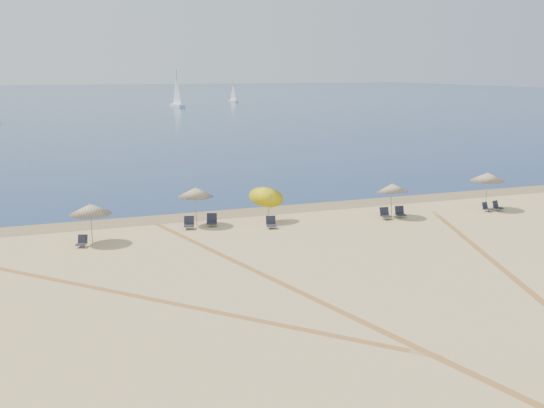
{
  "coord_description": "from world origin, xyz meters",
  "views": [
    {
      "loc": [
        -12.63,
        -14.44,
        9.15
      ],
      "look_at": [
        0.0,
        20.0,
        1.3
      ],
      "focal_mm": 41.29,
      "sensor_mm": 36.0,
      "label": 1
    }
  ],
  "objects": [
    {
      "name": "ground",
      "position": [
        0.0,
        0.0,
        0.0
      ],
      "size": [
        160.0,
        160.0,
        0.0
      ],
      "primitive_type": "plane",
      "color": "tan",
      "rests_on": "ground"
    },
    {
      "name": "ocean",
      "position": [
        0.0,
        225.0,
        0.01
      ],
      "size": [
        500.0,
        500.0,
        0.0
      ],
      "primitive_type": "plane",
      "color": "#0C2151",
      "rests_on": "ground"
    },
    {
      "name": "wet_sand",
      "position": [
        0.0,
        24.0,
        0.0
      ],
      "size": [
        500.0,
        500.0,
        0.0
      ],
      "primitive_type": "plane",
      "color": "olive",
      "rests_on": "ground"
    },
    {
      "name": "umbrella_1",
      "position": [
        -10.52,
        19.62,
        1.87
      ],
      "size": [
        2.24,
        2.24,
        2.22
      ],
      "color": "gray",
      "rests_on": "ground"
    },
    {
      "name": "umbrella_2",
      "position": [
        -4.29,
        21.58,
        2.03
      ],
      "size": [
        2.13,
        2.13,
        2.37
      ],
      "color": "gray",
      "rests_on": "ground"
    },
    {
      "name": "umbrella_3",
      "position": [
        -0.0,
        20.9,
        1.79
      ],
      "size": [
        2.15,
        2.18,
        2.5
      ],
      "color": "gray",
      "rests_on": "ground"
    },
    {
      "name": "umbrella_4",
      "position": [
        7.95,
        19.47,
        1.87
      ],
      "size": [
        2.05,
        2.09,
        2.26
      ],
      "color": "gray",
      "rests_on": "ground"
    },
    {
      "name": "umbrella_5",
      "position": [
        15.09,
        19.27,
        2.2
      ],
      "size": [
        2.25,
        2.25,
        2.54
      ],
      "color": "gray",
      "rests_on": "ground"
    },
    {
      "name": "chair_2",
      "position": [
        -11.09,
        19.03,
        0.27
      ],
      "size": [
        0.71,
        0.76,
        0.62
      ],
      "rotation": [
        0.0,
        0.0,
        -0.4
      ],
      "color": "black",
      "rests_on": "ground"
    },
    {
      "name": "chair_3",
      "position": [
        -4.9,
        20.89,
        0.32
      ],
      "size": [
        0.75,
        0.83,
        0.72
      ],
      "rotation": [
        0.0,
        0.0,
        -0.25
      ],
      "color": "black",
      "rests_on": "ground"
    },
    {
      "name": "chair_4",
      "position": [
        -3.47,
        21.07,
        0.33
      ],
      "size": [
        0.8,
        0.87,
        0.74
      ],
      "rotation": [
        0.0,
        0.0,
        -0.3
      ],
      "color": "black",
      "rests_on": "ground"
    },
    {
      "name": "chair_5",
      "position": [
        -0.29,
        19.36,
        0.31
      ],
      "size": [
        0.72,
        0.8,
        0.7
      ],
      "rotation": [
        0.0,
        0.0,
        -0.24
      ],
      "color": "black",
      "rests_on": "ground"
    },
    {
      "name": "chair_6",
      "position": [
        7.25,
        19.05,
        0.32
      ],
      "size": [
        0.63,
        0.73,
        0.72
      ],
      "rotation": [
        0.0,
        0.0,
        -0.05
      ],
      "color": "black",
      "rests_on": "ground"
    },
    {
      "name": "chair_7",
      "position": [
        8.39,
        19.16,
        0.31
      ],
      "size": [
        0.69,
        0.77,
        0.7
      ],
      "rotation": [
        0.0,
        0.0,
        -0.18
      ],
      "color": "black",
      "rests_on": "ground"
    },
    {
      "name": "chair_8",
      "position": [
        14.67,
        18.66,
        0.26
      ],
      "size": [
        0.62,
        0.68,
        0.6
      ],
      "rotation": [
        0.0,
        0.0,
        0.25
      ],
      "color": "black",
      "rests_on": "ground"
    },
    {
      "name": "chair_9",
      "position": [
        15.52,
        18.63,
        0.28
      ],
      "size": [
        0.7,
        0.76,
        0.65
      ],
      "rotation": [
        0.0,
        0.0,
        0.32
      ],
      "color": "black",
      "rests_on": "ground"
    },
    {
      "name": "sailboat_0",
      "position": [
        20.48,
        146.79,
        2.85
      ],
      "size": [
        2.87,
        6.53,
        9.43
      ],
      "rotation": [
        0.0,
        0.0,
        0.2
      ],
      "color": "white",
      "rests_on": "ocean"
    },
    {
      "name": "sailboat_1",
      "position": [
        41.55,
        166.92,
        1.95
      ],
      "size": [
        1.99,
        4.47,
        6.45
      ],
      "rotation": [
        0.0,
        0.0,
        0.21
      ],
      "color": "white",
      "rests_on": "ocean"
    },
    {
      "name": "tire_tracks",
      "position": [
        -2.59,
        9.56,
        0.0
      ],
      "size": [
        55.54,
        44.38,
        0.0
      ],
      "color": "tan",
      "rests_on": "ground"
    }
  ]
}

